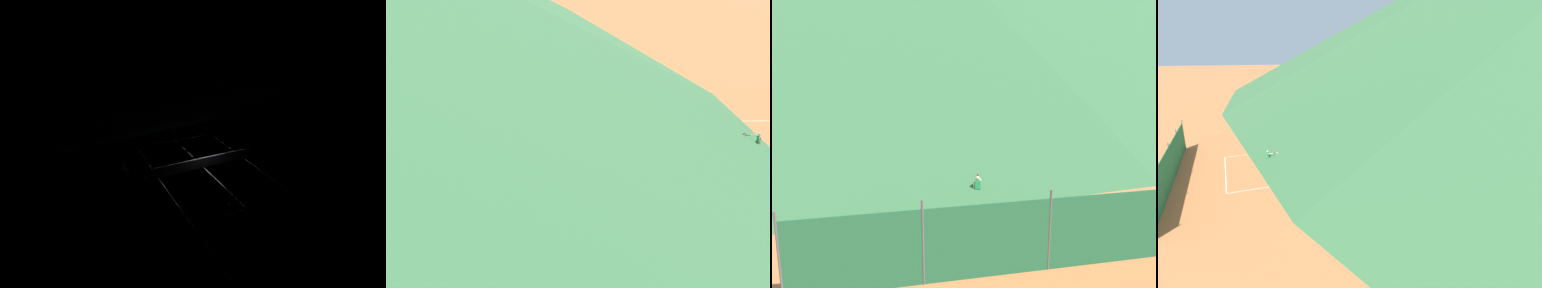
# 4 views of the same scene
# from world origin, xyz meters

# --- Properties ---
(ground_plane) EXTENTS (600.00, 600.00, 0.00)m
(ground_plane) POSITION_xyz_m (0.00, 0.00, 0.00)
(ground_plane) COLOR #BC6638
(court_line_markings) EXTENTS (8.25, 23.85, 0.01)m
(court_line_markings) POSITION_xyz_m (0.00, 0.00, 0.00)
(court_line_markings) COLOR white
(court_line_markings) RESTS_ON ground
(tennis_net) EXTENTS (9.18, 0.08, 1.06)m
(tennis_net) POSITION_xyz_m (0.00, 0.00, 0.50)
(tennis_net) COLOR #2D2D2D
(tennis_net) RESTS_ON ground
(player_far_service) EXTENTS (0.82, 0.93, 1.31)m
(player_far_service) POSITION_xyz_m (1.53, 6.73, 0.76)
(player_far_service) COLOR white
(player_far_service) RESTS_ON ground
(player_near_baseline) EXTENTS (0.46, 1.01, 1.23)m
(player_near_baseline) POSITION_xyz_m (-0.67, -8.38, 0.72)
(player_near_baseline) COLOR #23284C
(player_near_baseline) RESTS_ON ground
(tennis_ball_near_corner) EXTENTS (0.07, 0.07, 0.07)m
(tennis_ball_near_corner) POSITION_xyz_m (3.17, -2.24, 0.03)
(tennis_ball_near_corner) COLOR #CCE033
(tennis_ball_near_corner) RESTS_ON ground
(tennis_ball_by_net_right) EXTENTS (0.07, 0.07, 0.07)m
(tennis_ball_by_net_right) POSITION_xyz_m (3.80, 8.55, 0.03)
(tennis_ball_by_net_right) COLOR #CCE033
(tennis_ball_by_net_right) RESTS_ON ground
(tennis_ball_service_box) EXTENTS (0.07, 0.07, 0.07)m
(tennis_ball_service_box) POSITION_xyz_m (3.28, 9.55, 0.03)
(tennis_ball_service_box) COLOR #CCE033
(tennis_ball_service_box) RESTS_ON ground
(tennis_ball_by_net_left) EXTENTS (0.07, 0.07, 0.07)m
(tennis_ball_by_net_left) POSITION_xyz_m (-0.15, -2.71, 0.03)
(tennis_ball_by_net_left) COLOR #CCE033
(tennis_ball_by_net_left) RESTS_ON ground
(tennis_ball_far_corner) EXTENTS (0.07, 0.07, 0.07)m
(tennis_ball_far_corner) POSITION_xyz_m (-4.14, 6.23, 0.03)
(tennis_ball_far_corner) COLOR #CCE033
(tennis_ball_far_corner) RESTS_ON ground
(ball_hopper) EXTENTS (0.36, 0.36, 0.89)m
(ball_hopper) POSITION_xyz_m (5.31, 1.02, 0.65)
(ball_hopper) COLOR #B7B7BC
(ball_hopper) RESTS_ON ground
(courtside_bench) EXTENTS (0.36, 1.50, 0.84)m
(courtside_bench) POSITION_xyz_m (6.34, -1.98, 0.45)
(courtside_bench) COLOR #336699
(courtside_bench) RESTS_ON ground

